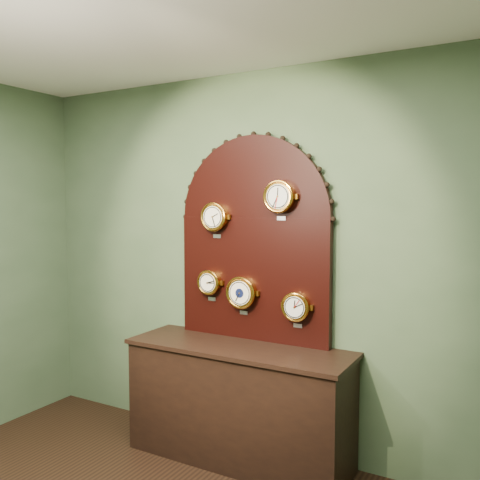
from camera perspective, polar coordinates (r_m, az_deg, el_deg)
The scene contains 8 objects.
wall_back at distance 3.84m, azimuth 1.83°, elevation -2.44°, with size 4.00×4.00×0.00m, color #455C3F.
shop_counter at distance 3.86m, azimuth -0.15°, elevation -17.79°, with size 1.60×0.50×0.80m, color black.
display_board at distance 3.77m, azimuth 1.49°, elevation 0.89°, with size 1.26×0.06×1.53m.
roman_clock at distance 3.86m, azimuth -2.81°, elevation 2.57°, with size 0.22×0.08×0.27m.
arabic_clock at distance 3.60m, azimuth 4.40°, elevation 4.82°, with size 0.23×0.08×0.28m.
hygrometer at distance 3.93m, azimuth -3.38°, elevation -4.70°, with size 0.19×0.08×0.24m.
barometer at distance 3.79m, azimuth 0.19°, elevation -5.84°, with size 0.24×0.08×0.29m.
tide_clock at distance 3.62m, azimuth 6.24°, elevation -7.36°, with size 0.21×0.08×0.26m.
Camera 1 is at (1.76, -0.88, 1.85)m, focal length 38.52 mm.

